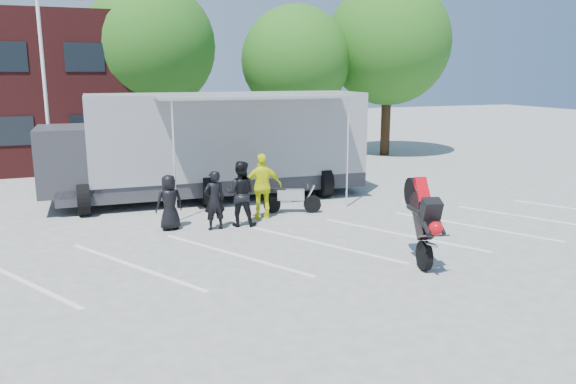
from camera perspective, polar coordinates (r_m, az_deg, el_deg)
ground at (r=13.81m, az=4.50°, el=-6.52°), size 100.00×100.00×0.00m
parking_bay_lines at (r=14.67m, az=2.82°, el=-5.34°), size 18.09×13.33×0.01m
flagpole at (r=21.82m, az=-23.06°, el=12.89°), size 1.61×0.12×8.00m
tree_left at (r=28.06m, az=-13.84°, el=14.16°), size 6.12×6.12×8.64m
tree_mid at (r=28.85m, az=0.79°, el=13.20°), size 5.44×5.44×7.68m
tree_right at (r=30.65m, az=10.17°, el=14.70°), size 6.46×6.46×9.12m
transporter_truck at (r=20.16m, az=-7.27°, el=-0.59°), size 11.74×5.95×3.68m
parked_motorcycle at (r=17.91m, az=0.43°, el=-2.12°), size 1.97×1.23×0.98m
stunt_bike_rider at (r=13.85m, az=12.52°, el=-6.72°), size 1.29×2.04×2.22m
spectator_leather_a at (r=16.20m, az=-11.97°, el=-1.03°), size 0.84×0.61×1.59m
spectator_leather_b at (r=15.97m, az=-7.50°, el=-0.84°), size 0.66×0.47×1.70m
spectator_leather_c at (r=16.27m, az=-4.85°, el=-0.17°), size 1.14×1.03×1.91m
spectator_hivis at (r=17.03m, az=-2.59°, el=0.58°), size 1.22×0.63×2.00m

